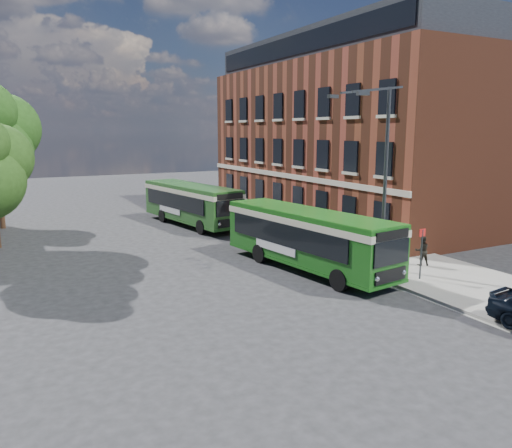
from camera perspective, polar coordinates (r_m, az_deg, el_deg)
ground at (r=24.61m, az=1.78°, el=-5.84°), size 120.00×120.00×0.00m
pavement at (r=34.77m, az=5.37°, el=-0.85°), size 6.00×48.00×0.15m
kerb_line at (r=33.25m, az=0.95°, el=-1.46°), size 0.12×48.00×0.01m
brick_office at (r=41.41m, az=10.75°, el=10.46°), size 12.10×26.00×14.20m
street_lamp at (r=24.88m, az=13.95°, el=5.28°), size 2.96×2.38×9.00m
bus_stop_sign at (r=24.36m, az=18.38°, el=-2.89°), size 0.35×0.08×2.52m
bus_front at (r=25.26m, az=5.91°, el=-1.17°), size 4.01×10.93×3.02m
bus_rear at (r=37.36m, az=-7.42°, el=2.64°), size 4.18×10.77×3.02m
pedestrian_a at (r=24.23m, az=15.64°, el=-4.30°), size 0.64×0.53×1.50m
pedestrian_b at (r=26.97m, az=18.44°, el=-2.92°), size 0.92×0.84×1.52m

